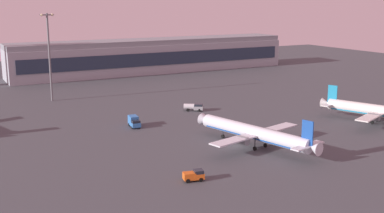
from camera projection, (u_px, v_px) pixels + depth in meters
name	position (u px, v px, depth m)	size (l,w,h in m)	color
ground_plane	(236.00, 146.00, 119.48)	(416.00, 416.00, 0.00)	#424449
terminal_building	(153.00, 56.00, 242.75)	(141.07, 22.40, 16.40)	#9EA3AD
airplane_near_gate	(255.00, 133.00, 117.78)	(28.82, 36.75, 9.54)	silver
airplane_far_stand	(382.00, 112.00, 140.29)	(28.56, 36.22, 9.71)	silver
maintenance_van	(194.00, 175.00, 96.19)	(4.47, 2.84, 2.25)	#D85919
catering_truck	(134.00, 122.00, 137.29)	(2.95, 5.87, 3.05)	#3372BF
fuel_truck	(194.00, 107.00, 157.29)	(6.38, 5.30, 2.35)	gray
apron_light_east	(49.00, 52.00, 169.57)	(4.80, 0.90, 30.97)	slate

